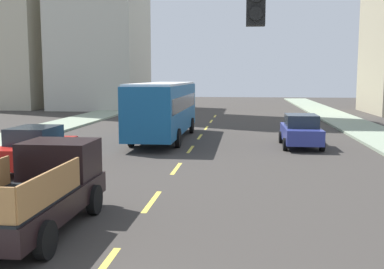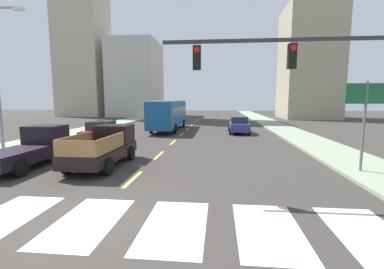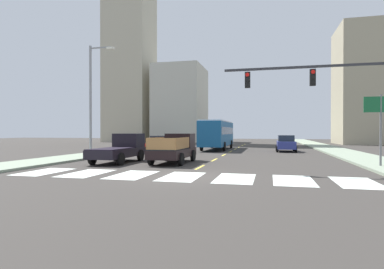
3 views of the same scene
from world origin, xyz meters
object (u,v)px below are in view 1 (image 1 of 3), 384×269
(sedan_near_left, at_px, (36,148))
(sedan_mid, at_px, (301,131))
(pickup_stakebed, at_px, (41,189))
(city_bus, at_px, (164,106))

(sedan_near_left, bearing_deg, sedan_mid, 32.81)
(pickup_stakebed, xyz_separation_m, sedan_near_left, (-3.24, 6.75, -0.08))
(sedan_mid, distance_m, sedan_near_left, 13.31)
(pickup_stakebed, distance_m, city_bus, 16.08)
(city_bus, relative_size, sedan_near_left, 2.45)
(pickup_stakebed, height_order, sedan_mid, pickup_stakebed)
(city_bus, relative_size, sedan_mid, 2.45)
(pickup_stakebed, height_order, city_bus, city_bus)
(city_bus, distance_m, sedan_near_left, 10.01)
(sedan_mid, bearing_deg, sedan_near_left, -147.46)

